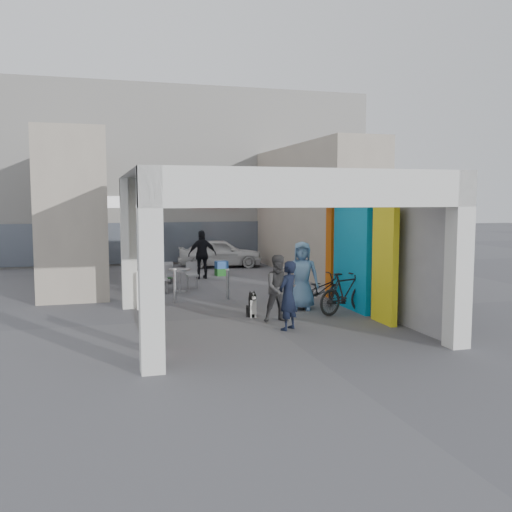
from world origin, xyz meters
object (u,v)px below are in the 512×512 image
object	(u,v)px
border_collie	(252,306)
man_crates	(202,255)
produce_stand	(159,275)
man_with_dog	(288,296)
man_elderly	(302,276)
bicycle_front	(321,290)
bicycle_rear	(346,293)
white_van	(220,253)
man_back_turned	(280,288)
cafe_set	(175,281)

from	to	relation	value
border_collie	man_crates	world-z (taller)	man_crates
produce_stand	man_with_dog	xyz separation A→B (m)	(2.00, -7.95, 0.50)
man_elderly	bicycle_front	world-z (taller)	man_elderly
border_collie	bicycle_rear	xyz separation A→B (m)	(2.43, -0.29, 0.27)
man_crates	bicycle_rear	world-z (taller)	man_crates
border_collie	white_van	size ratio (longest dim) A/B	0.18
border_collie	man_back_turned	size ratio (longest dim) A/B	0.41
produce_stand	man_elderly	distance (m)	6.64
cafe_set	border_collie	size ratio (longest dim) A/B	2.19
white_van	bicycle_rear	bearing A→B (deg)	-166.93
produce_stand	bicycle_front	world-z (taller)	bicycle_front
man_with_dog	produce_stand	bearing A→B (deg)	-115.41
man_elderly	man_crates	world-z (taller)	man_elderly
man_with_dog	man_elderly	distance (m)	2.42
produce_stand	man_elderly	xyz separation A→B (m)	(3.14, -5.82, 0.63)
man_with_dog	man_back_turned	world-z (taller)	man_back_turned
man_with_dog	man_crates	xyz separation A→B (m)	(-0.32, 8.70, 0.11)
produce_stand	white_van	world-z (taller)	white_van
produce_stand	bicycle_front	distance (m)	6.69
border_collie	man_back_turned	bearing A→B (deg)	-40.43
bicycle_front	man_crates	bearing A→B (deg)	-0.31
man_elderly	cafe_set	bearing A→B (deg)	143.76
border_collie	man_elderly	xyz separation A→B (m)	(1.53, 0.54, 0.65)
bicycle_rear	white_van	world-z (taller)	white_van
produce_stand	man_back_turned	distance (m)	7.41
border_collie	bicycle_rear	distance (m)	2.46
man_crates	bicycle_rear	size ratio (longest dim) A/B	1.00
man_with_dog	man_back_turned	xyz separation A→B (m)	(0.09, 0.87, 0.02)
man_crates	bicycle_rear	xyz separation A→B (m)	(2.35, -7.39, -0.36)
bicycle_front	white_van	xyz separation A→B (m)	(-0.75, 9.57, 0.17)
produce_stand	bicycle_rear	size ratio (longest dim) A/B	0.60
man_back_turned	man_crates	world-z (taller)	man_crates
bicycle_front	white_van	bearing A→B (deg)	-14.84
white_van	produce_stand	bearing A→B (deg)	150.97
border_collie	bicycle_front	bearing A→B (deg)	37.14
cafe_set	man_back_turned	size ratio (longest dim) A/B	0.90
cafe_set	man_crates	xyz separation A→B (m)	(1.37, 2.47, 0.58)
cafe_set	man_elderly	size ratio (longest dim) A/B	0.80
man_with_dog	bicycle_rear	bearing A→B (deg)	173.35
cafe_set	bicycle_rear	size ratio (longest dim) A/B	0.81
man_back_turned	produce_stand	bearing A→B (deg)	108.76
man_elderly	border_collie	bearing A→B (deg)	-141.52
cafe_set	white_van	xyz separation A→B (m)	(2.76, 5.81, 0.31)
man_back_turned	man_crates	size ratio (longest dim) A/B	0.90
border_collie	man_with_dog	xyz separation A→B (m)	(0.40, -1.60, 0.52)
man_back_turned	bicycle_rear	size ratio (longest dim) A/B	0.90
man_with_dog	bicycle_rear	xyz separation A→B (m)	(2.03, 1.31, -0.24)
man_with_dog	bicycle_front	xyz separation A→B (m)	(1.83, 2.47, -0.34)
man_crates	man_back_turned	bearing A→B (deg)	92.57
cafe_set	man_back_turned	distance (m)	5.67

